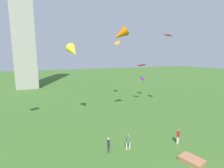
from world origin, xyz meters
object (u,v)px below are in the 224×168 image
(kite_flying_5, at_px, (120,34))
(kite_flying_6, at_px, (117,43))
(kite_flying_7, at_px, (73,51))
(kite_flying_3, at_px, (168,35))
(kite_flying_4, at_px, (142,65))
(kite_flying_0, at_px, (142,79))
(person_1, at_px, (178,135))
(kite_flying_2, at_px, (141,77))
(person_0, at_px, (128,141))
(person_2, at_px, (108,144))
(kite_bundle_0, at_px, (192,160))

(kite_flying_5, xyz_separation_m, kite_flying_6, (4.40, 10.45, -0.39))
(kite_flying_7, bearing_deg, kite_flying_3, -16.50)
(kite_flying_4, distance_m, kite_flying_7, 15.13)
(kite_flying_0, bearing_deg, person_1, -178.88)
(kite_flying_2, bearing_deg, kite_flying_3, 161.26)
(person_0, height_order, kite_flying_3, kite_flying_3)
(person_1, relative_size, kite_flying_5, 0.63)
(person_2, height_order, kite_flying_7, kite_flying_7)
(kite_flying_0, height_order, kite_flying_2, kite_flying_2)
(person_0, relative_size, kite_flying_7, 0.62)
(person_1, height_order, kite_flying_0, kite_flying_0)
(person_0, xyz_separation_m, person_2, (-2.13, 0.32, -0.10))
(kite_flying_2, xyz_separation_m, kite_flying_6, (-4.46, 2.71, 7.29))
(person_2, xyz_separation_m, kite_bundle_0, (6.59, -4.67, -0.69))
(person_0, bearing_deg, kite_flying_7, -74.06)
(person_0, relative_size, kite_flying_4, 0.96)
(kite_flying_0, distance_m, kite_flying_6, 11.31)
(person_0, distance_m, kite_flying_3, 19.99)
(kite_flying_3, bearing_deg, kite_flying_5, -89.13)
(person_1, relative_size, kite_flying_4, 0.94)
(person_2, height_order, kite_flying_0, kite_flying_0)
(person_1, relative_size, kite_flying_2, 1.71)
(kite_flying_0, xyz_separation_m, kite_flying_4, (-4.24, -6.00, 3.77))
(kite_bundle_0, bearing_deg, person_2, 144.69)
(kite_flying_0, relative_size, kite_flying_5, 0.60)
(person_2, relative_size, kite_flying_6, 0.85)
(person_1, distance_m, kite_flying_5, 15.70)
(person_1, relative_size, kite_bundle_0, 0.82)
(person_1, height_order, kite_flying_5, kite_flying_5)
(kite_flying_6, bearing_deg, person_2, 153.01)
(kite_flying_2, height_order, kite_flying_7, kite_flying_7)
(person_2, distance_m, kite_bundle_0, 8.10)
(kite_flying_3, distance_m, kite_flying_5, 9.55)
(kite_flying_4, relative_size, kite_flying_5, 0.67)
(kite_flying_7, bearing_deg, kite_flying_0, 15.60)
(kite_flying_0, bearing_deg, kite_flying_5, 159.04)
(person_2, height_order, kite_bundle_0, person_2)
(person_1, bearing_deg, kite_flying_0, 33.92)
(person_0, relative_size, kite_flying_6, 0.95)
(kite_flying_6, height_order, kite_bundle_0, kite_flying_6)
(person_0, height_order, kite_flying_0, kite_flying_0)
(person_2, height_order, kite_flying_3, kite_flying_3)
(person_1, height_order, kite_flying_7, kite_flying_7)
(kite_flying_6, bearing_deg, kite_bundle_0, 172.85)
(person_1, distance_m, kite_flying_4, 17.76)
(kite_flying_4, bearing_deg, person_2, 108.75)
(kite_flying_4, distance_m, kite_flying_5, 10.82)
(kite_flying_3, height_order, kite_flying_6, kite_flying_3)
(kite_flying_3, distance_m, kite_flying_7, 16.48)
(kite_flying_7, bearing_deg, person_0, -83.68)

